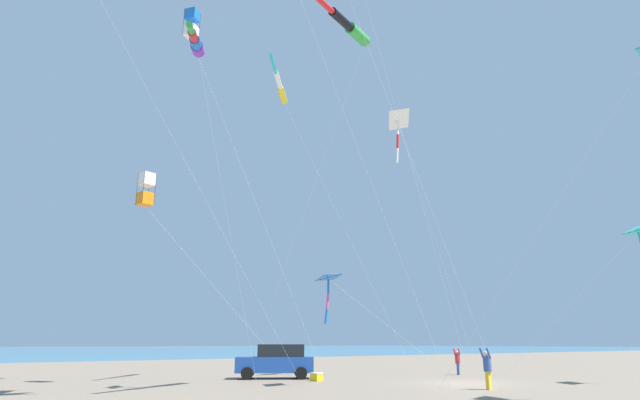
# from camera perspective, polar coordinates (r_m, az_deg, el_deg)

# --- Properties ---
(ground_plane) EXTENTS (600.00, 600.00, 0.00)m
(ground_plane) POSITION_cam_1_polar(r_m,az_deg,el_deg) (28.23, 15.74, -18.83)
(ground_plane) COLOR #756654
(parked_car) EXTENTS (3.92, 4.60, 1.85)m
(parked_car) POSITION_cam_1_polar(r_m,az_deg,el_deg) (30.62, -4.84, -17.24)
(parked_car) COLOR #1E479E
(parked_car) RESTS_ON ground_plane
(cooler_box) EXTENTS (0.62, 0.42, 0.42)m
(cooler_box) POSITION_cam_1_polar(r_m,az_deg,el_deg) (28.65, -0.38, -18.90)
(cooler_box) COLOR yellow
(cooler_box) RESTS_ON ground_plane
(person_adult_flyer) EXTENTS (0.46, 0.57, 1.75)m
(person_adult_flyer) POSITION_cam_1_polar(r_m,az_deg,el_deg) (24.42, 17.95, -17.04)
(person_adult_flyer) COLOR gold
(person_adult_flyer) RESTS_ON ground_plane
(person_child_green_jacket) EXTENTS (0.52, 0.57, 1.62)m
(person_child_green_jacket) POSITION_cam_1_polar(r_m,az_deg,el_deg) (35.06, 14.92, -16.69)
(person_child_green_jacket) COLOR #335199
(person_child_green_jacket) RESTS_ON ground_plane
(kite_windsock_long_streamer_right) EXTENTS (4.52, 11.86, 17.85)m
(kite_windsock_long_streamer_right) POSITION_cam_1_polar(r_m,az_deg,el_deg) (33.79, -4.40, 12.27)
(kite_windsock_long_streamer_right) COLOR yellow
(kite_windsock_long_streamer_right) RESTS_ON ground_plane
(kite_windsock_small_distant) EXTENTS (6.88, 7.79, 14.79)m
(kite_windsock_small_distant) POSITION_cam_1_polar(r_m,az_deg,el_deg) (23.55, -13.54, 16.43)
(kite_windsock_small_distant) COLOR purple
(kite_windsock_small_distant) RESTS_ON ground_plane
(kite_delta_teal_far_right) EXTENTS (10.53, 2.79, 7.79)m
(kite_delta_teal_far_right) POSITION_cam_1_polar(r_m,az_deg,el_deg) (31.19, 31.60, -2.91)
(kite_delta_teal_far_right) COLOR #1EB7C6
(kite_delta_teal_far_right) RESTS_ON ground_plane
(kite_delta_white_trailing) EXTENTS (5.26, 14.87, 5.30)m
(kite_delta_white_trailing) POSITION_cam_1_polar(r_m,az_deg,el_deg) (25.45, 0.91, -8.55)
(kite_delta_white_trailing) COLOR blue
(kite_delta_white_trailing) RESTS_ON ground_plane
(kite_windsock_green_low_center) EXTENTS (13.35, 5.75, 17.69)m
(kite_windsock_green_low_center) POSITION_cam_1_polar(r_m,az_deg,el_deg) (27.06, 3.24, 18.48)
(kite_windsock_green_low_center) COLOR green
(kite_windsock_green_low_center) RESTS_ON ground_plane
(kite_box_rainbow_low_near) EXTENTS (1.90, 9.10, 10.75)m
(kite_box_rainbow_low_near) POSITION_cam_1_polar(r_m,az_deg,el_deg) (29.21, -18.61, 1.11)
(kite_box_rainbow_low_near) COLOR white
(kite_box_rainbow_low_near) RESTS_ON ground_plane
(kite_delta_striped_overhead) EXTENTS (1.90, 7.79, 17.01)m
(kite_delta_striped_overhead) POSITION_cam_1_polar(r_m,az_deg,el_deg) (35.53, 8.47, 8.62)
(kite_delta_striped_overhead) COLOR white
(kite_delta_striped_overhead) RESTS_ON ground_plane
(kite_box_long_streamer_left) EXTENTS (3.28, 8.53, 21.45)m
(kite_box_long_streamer_left) POSITION_cam_1_polar(r_m,az_deg,el_deg) (33.94, -13.93, 18.30)
(kite_box_long_streamer_left) COLOR blue
(kite_box_long_streamer_left) RESTS_ON ground_plane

